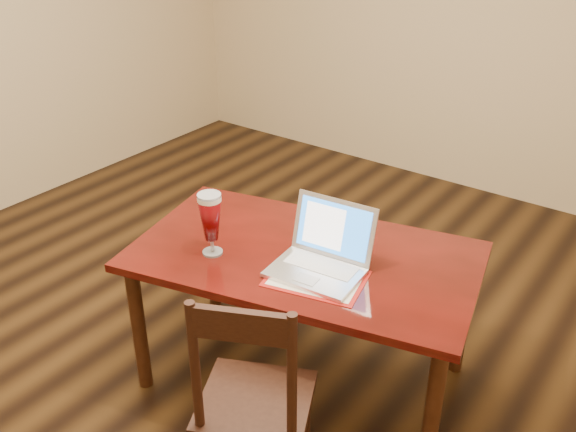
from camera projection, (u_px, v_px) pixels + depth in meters
The scene contains 3 objects.
ground at pixel (224, 344), 3.25m from camera, with size 5.00×5.00×0.00m, color black.
dining_table at pixel (302, 267), 2.75m from camera, with size 1.60×1.12×0.96m.
dining_chair at pixel (253, 402), 2.29m from camera, with size 0.52×0.51×0.94m.
Camera 1 is at (1.77, -1.88, 2.11)m, focal length 40.00 mm.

